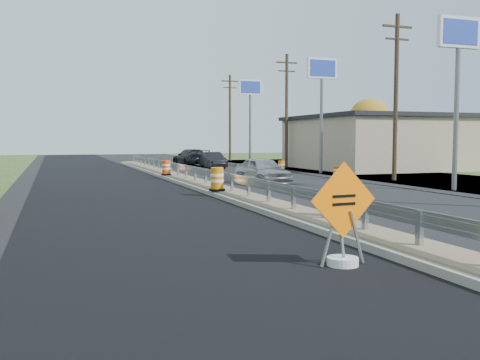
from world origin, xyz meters
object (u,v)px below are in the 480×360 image
object	(u,v)px
caution_sign	(343,240)
barrel_median_far	(166,168)
car_dark_far	(191,157)
car_dark_mid	(213,160)
barrel_shoulder_near	(337,172)
barrel_median_mid	(217,180)
barrel_median_near	(338,201)
barrel_shoulder_mid	(281,167)
barrel_shoulder_far	(204,159)
car_silver	(263,171)

from	to	relation	value
caution_sign	barrel_median_far	xyz separation A→B (m)	(1.36, 23.04, 0.16)
caution_sign	car_dark_far	world-z (taller)	caution_sign
caution_sign	car_dark_mid	size ratio (longest dim) A/B	0.49
barrel_median_far	barrel_shoulder_near	xyz separation A→B (m)	(9.75, -3.32, -0.28)
barrel_median_mid	car_dark_far	distance (m)	26.50
barrel_median_far	barrel_shoulder_near	world-z (taller)	barrel_median_far
barrel_median_near	barrel_median_mid	world-z (taller)	barrel_median_mid
barrel_shoulder_mid	barrel_median_far	bearing A→B (deg)	-161.71
barrel_median_mid	barrel_shoulder_far	distance (m)	30.18
car_dark_mid	barrel_shoulder_mid	bearing A→B (deg)	-70.11
barrel_median_mid	barrel_shoulder_near	xyz separation A→B (m)	(9.75, 7.18, -0.32)
car_silver	barrel_shoulder_near	bearing A→B (deg)	16.93
barrel_shoulder_mid	barrel_median_mid	bearing A→B (deg)	-123.35
barrel_median_near	barrel_median_far	world-z (taller)	barrel_median_far
barrel_median_mid	car_dark_far	xyz separation A→B (m)	(5.38, 25.95, 0.05)
barrel_shoulder_near	car_dark_far	world-z (taller)	car_dark_far
car_dark_far	barrel_median_far	bearing A→B (deg)	65.69
barrel_median_near	barrel_median_far	size ratio (longest dim) A/B	0.97
barrel_median_near	barrel_shoulder_near	distance (m)	17.59
barrel_median_near	car_silver	world-z (taller)	car_silver
caution_sign	car_dark_far	distance (m)	39.07
barrel_shoulder_far	car_dark_mid	world-z (taller)	car_dark_mid
barrel_median_far	car_dark_far	size ratio (longest dim) A/B	0.17
barrel_median_far	barrel_shoulder_near	bearing A→B (deg)	-18.81
car_silver	car_dark_mid	bearing A→B (deg)	78.36
barrel_median_near	car_dark_mid	distance (m)	29.63
barrel_shoulder_near	barrel_shoulder_far	bearing A→B (deg)	95.70
barrel_median_near	barrel_shoulder_mid	world-z (taller)	barrel_median_near
barrel_median_mid	car_dark_mid	bearing A→B (deg)	74.02
barrel_median_mid	barrel_shoulder_far	xyz separation A→B (m)	(7.55, 29.22, -0.27)
barrel_shoulder_far	barrel_median_near	bearing A→B (deg)	-99.87
barrel_shoulder_mid	car_dark_mid	size ratio (longest dim) A/B	0.21
barrel_median_near	barrel_shoulder_far	bearing A→B (deg)	80.13
barrel_median_mid	car_dark_far	world-z (taller)	car_dark_far
caution_sign	barrel_shoulder_near	size ratio (longest dim) A/B	2.50
barrel_shoulder_near	barrel_median_far	bearing A→B (deg)	161.19
caution_sign	car_dark_mid	bearing A→B (deg)	72.49
car_dark_far	car_dark_mid	bearing A→B (deg)	92.64
barrel_median_mid	barrel_shoulder_mid	distance (m)	16.08
barrel_shoulder_near	barrel_shoulder_mid	size ratio (longest dim) A/B	0.91
barrel_median_mid	barrel_median_far	size ratio (longest dim) A/B	1.10
barrel_median_mid	barrel_median_far	world-z (taller)	barrel_median_mid
barrel_median_near	barrel_shoulder_mid	xyz separation A→B (m)	(7.78, 21.54, -0.23)
car_silver	car_dark_far	xyz separation A→B (m)	(1.36, 21.02, 0.03)
caution_sign	barrel_median_mid	world-z (taller)	caution_sign
barrel_shoulder_far	car_dark_far	bearing A→B (deg)	-123.63
barrel_median_near	barrel_shoulder_near	xyz separation A→B (m)	(8.69, 15.29, -0.27)
barrel_shoulder_near	car_dark_mid	bearing A→B (deg)	104.93
barrel_median_far	barrel_shoulder_mid	bearing A→B (deg)	18.29
barrel_median_far	car_dark_far	world-z (taller)	car_dark_far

